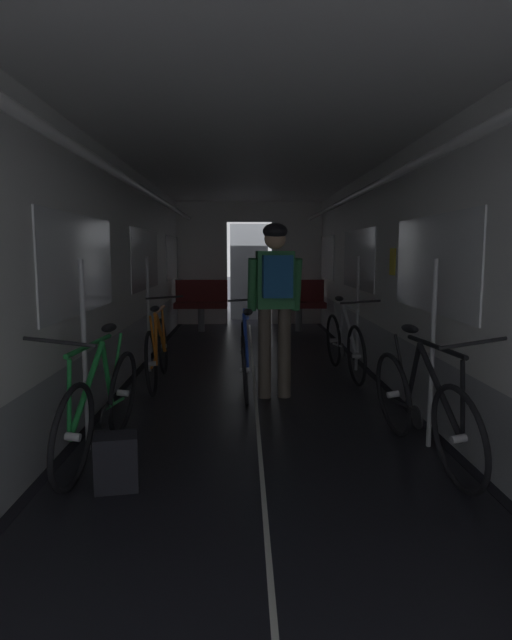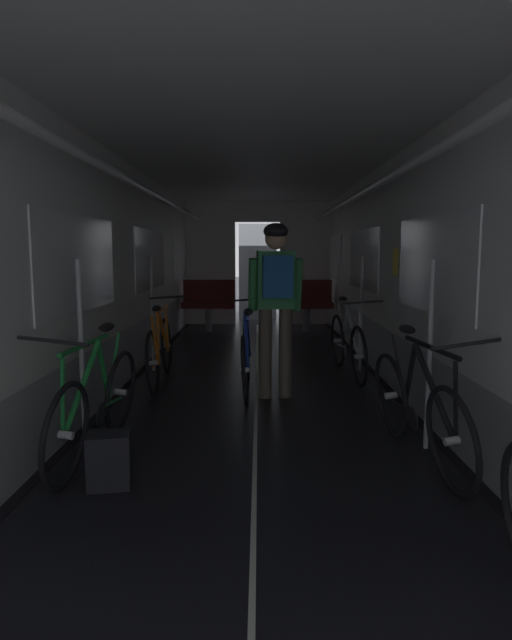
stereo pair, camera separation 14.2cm
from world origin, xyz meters
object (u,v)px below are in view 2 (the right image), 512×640
Objects in this scene: bench_seat_far_right at (306,300)px; backpack_on_floor at (109,460)px; bicycle_orange at (160,349)px; bicycle_green at (97,404)px; bench_seat_far_left at (209,300)px; bicycle_black at (418,408)px; bicycle_blue_in_aisle at (246,355)px; person_cyclist_aisle at (276,291)px; bicycle_silver at (347,344)px.

backpack_on_floor is (-1.80, -6.64, -0.40)m from bench_seat_far_right.
bicycle_orange is 4.98× the size of backpack_on_floor.
bicycle_green is at bearing 113.70° from backpack_on_floor.
bicycle_green reaches higher than backpack_on_floor.
bench_seat_far_left and bicycle_black have the same top height.
bicycle_orange is at bearing 161.50° from bicycle_blue_in_aisle.
bicycle_black is 1.99m from person_cyclist_aisle.
person_cyclist_aisle is (-0.71, -4.60, 0.50)m from bench_seat_far_right.
backpack_on_floor is at bearing -118.14° from person_cyclist_aisle.
bench_seat_far_left is 4.41m from bicycle_blue_in_aisle.
bicycle_orange and bicycle_silver have the same top height.
bicycle_silver is at bearing 10.15° from bicycle_orange.
bicycle_blue_in_aisle reaches higher than bicycle_silver.
bench_seat_far_left is 0.58× the size of bicycle_green.
bicycle_blue_in_aisle is at bearing 123.17° from bicycle_black.
bicycle_green is at bearing -130.64° from person_cyclist_aisle.
bicycle_silver is at bearing -87.32° from bench_seat_far_right.
bicycle_blue_in_aisle is 4.97× the size of backpack_on_floor.
bicycle_blue_in_aisle is at bearing 71.02° from backpack_on_floor.
bicycle_black is at bearing -2.19° from bicycle_green.
bicycle_orange is (-2.19, 2.20, 0.00)m from bicycle_black.
bicycle_blue_in_aisle is at bearing -79.59° from bench_seat_far_left.
bicycle_black is (0.23, -6.22, -0.19)m from bench_seat_far_right.
bicycle_green is 2.12m from bicycle_orange.
bench_seat_far_left is 1.00× the size of bench_seat_far_right.
bench_seat_far_left reaches higher than backpack_on_floor.
bicycle_silver is at bearing 91.27° from bicycle_black.
bicycle_green is 1.00× the size of bicycle_black.
bench_seat_far_left is at bearing 118.47° from bicycle_silver.
person_cyclist_aisle reaches higher than bicycle_green.
bench_seat_far_left is 1.80m from bench_seat_far_right.
bicycle_silver is (0.17, -3.63, -0.18)m from bench_seat_far_right.
bench_seat_far_right is 0.58× the size of bicycle_silver.
person_cyclist_aisle reaches higher than bicycle_silver.
bench_seat_far_right is at bearing 63.96° from bicycle_orange.
bicycle_silver is at bearing 47.87° from person_cyclist_aisle.
bicycle_green is at bearing -131.23° from bicycle_silver.
bicycle_silver is at bearing 30.90° from bicycle_blue_in_aisle.
bicycle_silver is 1.37m from bicycle_blue_in_aisle.
bicycle_green is at bearing -108.23° from bench_seat_far_right.
bench_seat_far_right is 0.58× the size of bicycle_blue_in_aisle.
bicycle_green is at bearing -91.58° from bicycle_orange.
bench_seat_far_right is at bearing 76.97° from bicycle_blue_in_aisle.
person_cyclist_aisle is 5.09× the size of backpack_on_floor.
bicycle_silver reaches higher than backpack_on_floor.
bench_seat_far_right is at bearing 92.68° from bicycle_silver.
person_cyclist_aisle is at bearing 49.36° from bicycle_green.
bench_seat_far_right is 0.58× the size of bicycle_black.
bench_seat_far_left and bench_seat_far_right have the same top height.
bench_seat_far_left is 4.02m from bicycle_orange.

